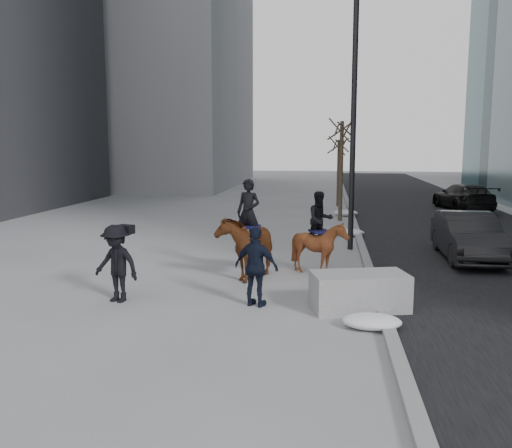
# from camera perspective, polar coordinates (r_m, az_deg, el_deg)

# --- Properties ---
(ground) EXTENTS (120.00, 120.00, 0.00)m
(ground) POSITION_cam_1_polar(r_m,az_deg,el_deg) (13.03, -0.70, -7.31)
(ground) COLOR gray
(ground) RESTS_ON ground
(road) EXTENTS (8.00, 90.00, 0.01)m
(road) POSITION_cam_1_polar(r_m,az_deg,el_deg) (23.27, 20.37, -0.83)
(road) COLOR black
(road) RESTS_ON ground
(curb) EXTENTS (0.25, 90.00, 0.12)m
(curb) POSITION_cam_1_polar(r_m,az_deg,el_deg) (22.70, 10.49, -0.52)
(curb) COLOR gray
(curb) RESTS_ON ground
(planter) EXTENTS (2.19, 1.47, 0.80)m
(planter) POSITION_cam_1_polar(r_m,az_deg,el_deg) (11.90, 10.83, -6.99)
(planter) COLOR #959597
(planter) RESTS_ON ground
(car_near) EXTENTS (1.57, 4.40, 1.44)m
(car_near) POSITION_cam_1_polar(r_m,az_deg,el_deg) (17.88, 21.44, -1.21)
(car_near) COLOR black
(car_near) RESTS_ON ground
(car_far) EXTENTS (2.74, 5.17, 1.43)m
(car_far) POSITION_cam_1_polar(r_m,az_deg,el_deg) (31.32, 20.98, 2.70)
(car_far) COLOR black
(car_far) RESTS_ON ground
(tree_near) EXTENTS (1.20, 1.20, 5.07)m
(tree_near) POSITION_cam_1_polar(r_m,az_deg,el_deg) (25.28, 8.96, 6.06)
(tree_near) COLOR #362B20
(tree_near) RESTS_ON ground
(tree_far) EXTENTS (1.20, 1.20, 4.19)m
(tree_far) POSITION_cam_1_polar(r_m,az_deg,el_deg) (31.39, 8.69, 5.70)
(tree_far) COLOR #392A22
(tree_far) RESTS_ON ground
(mounted_left) EXTENTS (1.52, 2.21, 2.62)m
(mounted_left) POSITION_cam_1_polar(r_m,az_deg,el_deg) (14.43, -0.88, -1.80)
(mounted_left) COLOR #4E1B0F
(mounted_left) RESTS_ON ground
(mounted_right) EXTENTS (1.62, 1.70, 2.26)m
(mounted_right) POSITION_cam_1_polar(r_m,az_deg,el_deg) (14.86, 6.72, -1.82)
(mounted_right) COLOR #522110
(mounted_right) RESTS_ON ground
(feeder) EXTENTS (1.11, 1.01, 1.75)m
(feeder) POSITION_cam_1_polar(r_m,az_deg,el_deg) (11.82, 0.03, -4.55)
(feeder) COLOR black
(feeder) RESTS_ON ground
(camera_crew) EXTENTS (1.28, 0.97, 1.75)m
(camera_crew) POSITION_cam_1_polar(r_m,az_deg,el_deg) (12.56, -14.47, -4.01)
(camera_crew) COLOR black
(camera_crew) RESTS_ON ground
(lamppost) EXTENTS (0.25, 1.28, 9.09)m
(lamppost) POSITION_cam_1_polar(r_m,az_deg,el_deg) (18.27, 10.29, 12.88)
(lamppost) COLOR black
(lamppost) RESTS_ON ground
(snow_piles) EXTENTS (1.22, 17.43, 0.31)m
(snow_piles) POSITION_cam_1_polar(r_m,az_deg,el_deg) (20.15, 10.00, -1.38)
(snow_piles) COLOR silver
(snow_piles) RESTS_ON ground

